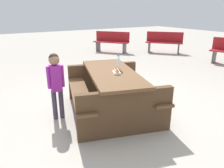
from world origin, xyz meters
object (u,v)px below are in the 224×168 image
object	(u,v)px
picnic_table	(112,88)
park_bench_mid	(112,41)
park_bench_far	(164,42)
hotdog_tray	(117,72)
child_in_coat	(56,78)
soda_bottle	(118,63)

from	to	relation	value
picnic_table	park_bench_mid	xyz separation A→B (m)	(-4.91, 2.94, 0.00)
picnic_table	park_bench_far	distance (m)	5.99
hotdog_tray	park_bench_mid	xyz separation A→B (m)	(-5.05, 2.94, -0.33)
child_in_coat	picnic_table	bearing A→B (deg)	73.93
picnic_table	child_in_coat	bearing A→B (deg)	-106.07
park_bench_mid	park_bench_far	xyz separation A→B (m)	(1.27, 1.81, 0.00)
soda_bottle	child_in_coat	bearing A→B (deg)	-102.37
picnic_table	park_bench_far	bearing A→B (deg)	127.40
picnic_table	hotdog_tray	bearing A→B (deg)	0.09
soda_bottle	park_bench_far	bearing A→B (deg)	128.02
park_bench_mid	soda_bottle	bearing A→B (deg)	-29.86
child_in_coat	park_bench_mid	xyz separation A→B (m)	(-4.65, 3.84, -0.26)
hotdog_tray	park_bench_mid	size ratio (longest dim) A/B	0.15
park_bench_far	park_bench_mid	bearing A→B (deg)	-124.98
hotdog_tray	park_bench_far	world-z (taller)	park_bench_far
soda_bottle	hotdog_tray	distance (m)	0.24
hotdog_tray	park_bench_mid	bearing A→B (deg)	149.78
hotdog_tray	soda_bottle	bearing A→B (deg)	140.69
soda_bottle	child_in_coat	world-z (taller)	child_in_coat
picnic_table	soda_bottle	size ratio (longest dim) A/B	8.12
hotdog_tray	park_bench_mid	world-z (taller)	park_bench_mid
child_in_coat	park_bench_mid	bearing A→B (deg)	140.47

